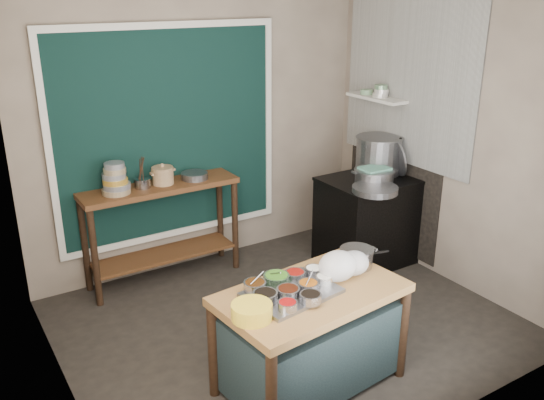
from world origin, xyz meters
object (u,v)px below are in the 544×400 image
ceramic_crock (163,177)px  saucepan (357,258)px  prep_table (310,339)px  steamer (374,176)px  condiment_tray (292,293)px  utensil_cup (142,183)px  back_counter (163,233)px  stove_block (368,222)px  yellow_basin (252,311)px  stock_pot (378,155)px

ceramic_crock → saucepan: bearing=-70.3°
prep_table → steamer: size_ratio=3.14×
condiment_tray → saucepan: 0.63m
prep_table → utensil_cup: size_ratio=8.72×
utensil_cup → saucepan: bearing=-65.3°
saucepan → back_counter: bearing=124.1°
prep_table → steamer: (1.60, 1.20, 0.57)m
back_counter → condiment_tray: size_ratio=2.48×
stove_block → utensil_cup: size_ratio=6.28×
saucepan → utensil_cup: utensil_cup is taller
prep_table → saucepan: (0.48, 0.12, 0.44)m
yellow_basin → saucepan: bearing=11.6°
stove_block → stock_pot: size_ratio=1.88×
yellow_basin → stock_pot: size_ratio=0.53×
yellow_basin → prep_table: bearing=9.5°
condiment_tray → saucepan: size_ratio=2.33×
ceramic_crock → steamer: size_ratio=0.52×
back_counter → stove_block: bearing=-21.0°
utensil_cup → stove_block: bearing=-19.7°
condiment_tray → ceramic_crock: (-0.06, 2.01, 0.26)m
ceramic_crock → steamer: ceramic_crock is taller
saucepan → condiment_tray: bearing=-158.5°
prep_table → ceramic_crock: size_ratio=5.99×
stove_block → stock_pot: (0.18, 0.11, 0.64)m
condiment_tray → ceramic_crock: 2.03m
utensil_cup → back_counter: bearing=-1.9°
utensil_cup → stock_pot: 2.32m
condiment_tray → steamer: 2.11m
prep_table → stock_pot: bearing=32.0°
back_counter → stock_pot: size_ratio=3.03×
prep_table → ceramic_crock: (-0.21, 2.04, 0.65)m
condiment_tray → utensil_cup: utensil_cup is taller
yellow_basin → stock_pot: (2.34, 1.49, 0.27)m
back_counter → saucepan: 2.07m
stove_block → steamer: 0.53m
prep_table → yellow_basin: (-0.51, -0.08, 0.42)m
condiment_tray → saucepan: saucepan is taller
prep_table → condiment_tray: bearing=163.3°
utensil_cup → condiment_tray: bearing=-82.6°
back_counter → steamer: size_ratio=3.64×
yellow_basin → utensil_cup: utensil_cup is taller
prep_table → utensil_cup: utensil_cup is taller
yellow_basin → saucepan: 1.01m
stock_pot → steamer: bearing=-137.5°
stove_block → back_counter: bearing=159.0°
saucepan → steamer: steamer is taller
prep_table → utensil_cup: (-0.40, 2.04, 0.62)m
condiment_tray → yellow_basin: size_ratio=2.31×
stove_block → stock_pot: 0.68m
stove_block → ceramic_crock: 2.09m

